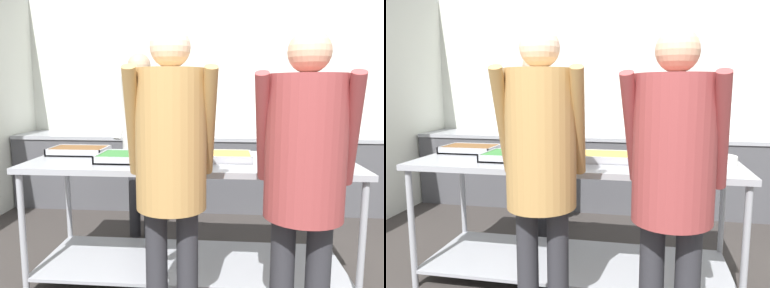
% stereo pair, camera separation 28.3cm
% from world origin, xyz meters
% --- Properties ---
extents(wall_rear, '(4.94, 0.06, 2.65)m').
position_xyz_m(wall_rear, '(0.00, 3.69, 1.33)').
color(wall_rear, silver).
rests_on(wall_rear, ground_plane).
extents(back_counter, '(4.78, 0.65, 0.88)m').
position_xyz_m(back_counter, '(0.00, 3.32, 0.44)').
color(back_counter, '#4C4C51').
rests_on(back_counter, ground_plane).
extents(serving_counter, '(2.33, 0.85, 0.92)m').
position_xyz_m(serving_counter, '(-0.11, 1.52, 0.62)').
color(serving_counter, '#9EA0A8').
rests_on(serving_counter, ground_plane).
extents(serving_tray_greens, '(0.44, 0.29, 0.05)m').
position_xyz_m(serving_tray_greens, '(-1.02, 1.68, 0.94)').
color(serving_tray_greens, '#9EA0A8').
rests_on(serving_tray_greens, serving_counter).
extents(serving_tray_vegetables, '(0.38, 0.33, 0.05)m').
position_xyz_m(serving_tray_vegetables, '(-0.57, 1.43, 0.94)').
color(serving_tray_vegetables, '#9EA0A8').
rests_on(serving_tray_vegetables, serving_counter).
extents(broccoli_bowl, '(0.24, 0.24, 0.12)m').
position_xyz_m(broccoli_bowl, '(-0.22, 1.79, 0.96)').
color(broccoli_bowl, '#B2B2B7').
rests_on(broccoli_bowl, serving_counter).
extents(serving_tray_roast, '(0.40, 0.32, 0.05)m').
position_xyz_m(serving_tray_roast, '(0.13, 1.52, 0.94)').
color(serving_tray_roast, '#9EA0A8').
rests_on(serving_tray_roast, serving_counter).
extents(sauce_pan, '(0.37, 0.23, 0.10)m').
position_xyz_m(sauce_pan, '(0.55, 1.69, 0.97)').
color(sauce_pan, '#9EA0A8').
rests_on(sauce_pan, serving_counter).
extents(plate_stack, '(0.25, 0.25, 0.06)m').
position_xyz_m(plate_stack, '(0.89, 1.53, 0.95)').
color(plate_stack, white).
rests_on(plate_stack, serving_counter).
extents(guest_serving_left, '(0.51, 0.39, 1.74)m').
position_xyz_m(guest_serving_left, '(-0.14, 0.76, 1.08)').
color(guest_serving_left, '#2D2D33').
rests_on(guest_serving_left, ground_plane).
extents(guest_serving_right, '(0.54, 0.41, 1.71)m').
position_xyz_m(guest_serving_right, '(0.54, 0.72, 1.05)').
color(guest_serving_right, '#2D2D33').
rests_on(guest_serving_right, ground_plane).
extents(cook_behind_counter, '(0.47, 0.39, 1.75)m').
position_xyz_m(cook_behind_counter, '(-0.65, 2.27, 1.09)').
color(cook_behind_counter, '#2D2D33').
rests_on(cook_behind_counter, ground_plane).
extents(water_bottle, '(0.07, 0.07, 0.32)m').
position_xyz_m(water_bottle, '(-0.64, 3.36, 1.03)').
color(water_bottle, '#23602D').
rests_on(water_bottle, back_counter).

